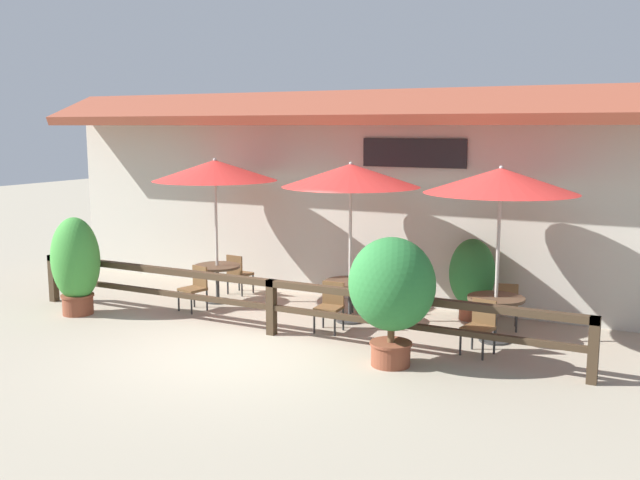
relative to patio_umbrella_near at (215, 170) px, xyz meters
The scene contains 18 objects.
ground_plane 4.24m from the patio_umbrella_near, 49.52° to the right, with size 60.00×60.00×0.00m, color #9E937F.
building_facade 2.72m from the patio_umbrella_near, 36.16° to the left, with size 14.28×1.49×4.23m.
patio_railing 3.26m from the patio_umbrella_near, 34.40° to the right, with size 10.40×0.14×0.95m.
patio_umbrella_near is the anchor object (origin of this frame).
dining_table_near 2.05m from the patio_umbrella_near, 45.00° to the right, with size 0.93×0.93×0.75m.
chair_near_streetside 2.30m from the patio_umbrella_near, 89.48° to the right, with size 0.50×0.50×0.85m.
chair_near_wallside 2.30m from the patio_umbrella_near, 89.49° to the left, with size 0.46×0.46×0.85m.
patio_umbrella_middle 2.99m from the patio_umbrella_near, ahead, with size 2.46×2.46×2.89m.
dining_table_middle 3.62m from the patio_umbrella_near, ahead, with size 0.93×0.93×0.75m.
chair_middle_streetside 3.75m from the patio_umbrella_near, 15.60° to the right, with size 0.44×0.44×0.85m.
chair_middle_wallside 3.72m from the patio_umbrella_near, 11.62° to the left, with size 0.44×0.44×0.85m.
patio_umbrella_far 5.62m from the patio_umbrella_near, ahead, with size 2.46×2.46×2.89m.
dining_table_far 5.98m from the patio_umbrella_near, ahead, with size 0.93×0.93×0.75m.
chair_far_streetside 6.04m from the patio_umbrella_near, ahead, with size 0.50×0.50×0.85m.
chair_far_wallside 6.05m from the patio_umbrella_near, ahead, with size 0.51×0.51×0.85m.
potted_plant_tall_tropical 5.19m from the patio_umbrella_near, 24.05° to the right, with size 1.29×1.16×1.92m.
potted_plant_corner_fern 3.16m from the patio_umbrella_near, 131.75° to the right, with size 0.94×0.85×1.84m.
potted_plant_small_flowering 5.34m from the patio_umbrella_near, 11.79° to the left, with size 0.84×0.75×1.50m.
Camera 1 is at (6.09, -8.99, 3.50)m, focal length 40.00 mm.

